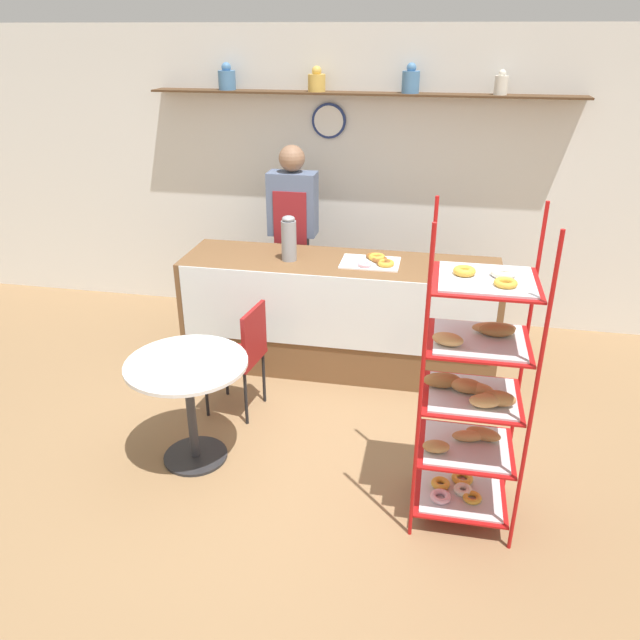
# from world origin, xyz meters

# --- Properties ---
(ground_plane) EXTENTS (14.00, 14.00, 0.00)m
(ground_plane) POSITION_xyz_m (0.00, 0.00, 0.00)
(ground_plane) COLOR olive
(back_wall) EXTENTS (10.00, 0.30, 2.70)m
(back_wall) POSITION_xyz_m (-0.00, 2.42, 1.37)
(back_wall) COLOR white
(back_wall) RESTS_ON ground_plane
(display_counter) EXTENTS (2.58, 0.71, 0.94)m
(display_counter) POSITION_xyz_m (0.00, 1.28, 0.47)
(display_counter) COLOR brown
(display_counter) RESTS_ON ground_plane
(pastry_rack) EXTENTS (0.58, 0.52, 1.85)m
(pastry_rack) POSITION_xyz_m (1.02, -0.38, 0.82)
(pastry_rack) COLOR #B71414
(pastry_rack) RESTS_ON ground_plane
(person_worker) EXTENTS (0.43, 0.23, 1.75)m
(person_worker) POSITION_xyz_m (-0.53, 1.88, 0.97)
(person_worker) COLOR #282833
(person_worker) RESTS_ON ground_plane
(cafe_table) EXTENTS (0.78, 0.78, 0.74)m
(cafe_table) POSITION_xyz_m (-0.74, -0.20, 0.56)
(cafe_table) COLOR #262628
(cafe_table) RESTS_ON ground_plane
(cafe_chair) EXTENTS (0.43, 0.43, 0.86)m
(cafe_chair) POSITION_xyz_m (-0.56, 0.43, 0.52)
(cafe_chair) COLOR black
(cafe_chair) RESTS_ON ground_plane
(coffee_carafe) EXTENTS (0.12, 0.12, 0.37)m
(coffee_carafe) POSITION_xyz_m (-0.41, 1.24, 1.12)
(coffee_carafe) COLOR gray
(coffee_carafe) RESTS_ON display_counter
(donut_tray_counter) EXTENTS (0.47, 0.34, 0.05)m
(donut_tray_counter) POSITION_xyz_m (0.29, 1.28, 0.97)
(donut_tray_counter) COLOR white
(donut_tray_counter) RESTS_ON display_counter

